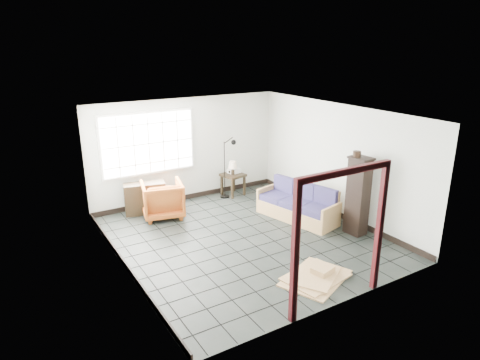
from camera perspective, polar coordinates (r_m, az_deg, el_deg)
ground at (r=8.98m, az=0.57°, el=-7.73°), size 5.50×5.50×0.00m
room_shell at (r=8.41m, az=0.50°, el=2.70°), size 5.02×5.52×2.61m
window_panel at (r=10.36m, az=-12.13°, el=4.81°), size 2.32×0.08×1.52m
doorway_trim at (r=6.48m, az=13.39°, el=-5.43°), size 1.80×0.08×2.20m
futon_sofa at (r=9.91m, az=7.85°, el=-3.43°), size 1.13×2.00×0.84m
armchair at (r=10.03m, az=-10.31°, el=-2.32°), size 1.07×1.03×0.93m
side_table at (r=11.25m, az=-0.94°, el=0.32°), size 0.62×0.62×0.58m
table_lamp at (r=11.08m, az=-0.98°, el=1.96°), size 0.30×0.30×0.36m
projector at (r=11.30m, az=-0.81°, el=1.23°), size 0.34×0.29×0.11m
floor_lamp at (r=11.00m, az=-1.49°, el=1.92°), size 0.44×0.28×1.59m
console_shelf at (r=10.36m, az=-12.54°, el=-2.36°), size 1.01×0.58×0.74m
tall_shelf at (r=9.21m, az=15.45°, el=-1.99°), size 0.39×0.48×1.68m
pot at (r=8.95m, az=15.32°, el=3.36°), size 0.19×0.19×0.12m
open_box at (r=10.11m, az=9.20°, el=-3.99°), size 0.81×0.59×0.42m
cardboard_pile at (r=7.67m, az=10.17°, el=-12.49°), size 1.45×1.26×0.18m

